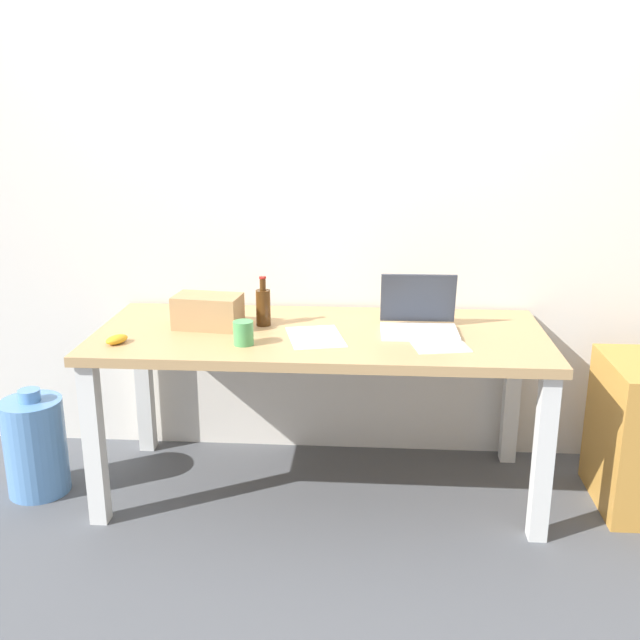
% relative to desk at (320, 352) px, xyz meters
% --- Properties ---
extents(ground_plane, '(8.00, 8.00, 0.00)m').
position_rel_desk_xyz_m(ground_plane, '(0.00, 0.00, -0.64)').
color(ground_plane, '#515459').
extents(back_wall, '(5.20, 0.08, 2.60)m').
position_rel_desk_xyz_m(back_wall, '(0.00, 0.45, 0.66)').
color(back_wall, silver).
rests_on(back_wall, ground).
extents(desk, '(1.87, 0.78, 0.73)m').
position_rel_desk_xyz_m(desk, '(0.00, 0.00, 0.00)').
color(desk, tan).
rests_on(desk, ground).
extents(laptop_right, '(0.32, 0.24, 0.23)m').
position_rel_desk_xyz_m(laptop_right, '(0.41, 0.03, 0.14)').
color(laptop_right, silver).
rests_on(laptop_right, desk).
extents(beer_bottle, '(0.06, 0.06, 0.21)m').
position_rel_desk_xyz_m(beer_bottle, '(-0.25, 0.08, 0.17)').
color(beer_bottle, '#47280F').
rests_on(beer_bottle, desk).
extents(computer_mouse, '(0.10, 0.12, 0.03)m').
position_rel_desk_xyz_m(computer_mouse, '(-0.79, -0.21, 0.11)').
color(computer_mouse, gold).
rests_on(computer_mouse, desk).
extents(cardboard_box, '(0.29, 0.19, 0.14)m').
position_rel_desk_xyz_m(cardboard_box, '(-0.48, 0.03, 0.16)').
color(cardboard_box, tan).
rests_on(cardboard_box, desk).
extents(coffee_mug, '(0.08, 0.08, 0.09)m').
position_rel_desk_xyz_m(coffee_mug, '(-0.29, -0.19, 0.14)').
color(coffee_mug, '#4C9E56').
rests_on(coffee_mug, desk).
extents(paper_sheet_front_right, '(0.26, 0.33, 0.00)m').
position_rel_desk_xyz_m(paper_sheet_front_right, '(0.47, -0.10, 0.09)').
color(paper_sheet_front_right, white).
rests_on(paper_sheet_front_right, desk).
extents(paper_sheet_center, '(0.27, 0.34, 0.00)m').
position_rel_desk_xyz_m(paper_sheet_center, '(-0.01, -0.08, 0.09)').
color(paper_sheet_center, white).
rests_on(paper_sheet_center, desk).
extents(water_cooler_jug, '(0.26, 0.26, 0.48)m').
position_rel_desk_xyz_m(water_cooler_jug, '(-1.23, -0.11, -0.42)').
color(water_cooler_jug, '#598CC6').
rests_on(water_cooler_jug, ground).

